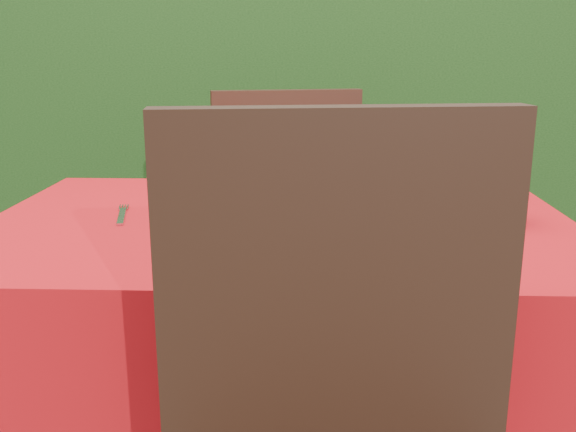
{
  "coord_description": "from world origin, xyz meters",
  "views": [
    {
      "loc": [
        0.07,
        -1.34,
        1.11
      ],
      "look_at": [
        0.02,
        -0.05,
        0.77
      ],
      "focal_mm": 40.0,
      "sensor_mm": 36.0,
      "label": 1
    }
  ],
  "objects_px": {
    "chair_far": "(281,220)",
    "pizza_plate": "(269,221)",
    "wine_glass": "(472,144)",
    "pasta_plate": "(302,181)",
    "water_glass": "(502,198)",
    "fork": "(122,216)"
  },
  "relations": [
    {
      "from": "chair_far",
      "to": "pizza_plate",
      "type": "distance_m",
      "value": 0.82
    },
    {
      "from": "wine_glass",
      "to": "pizza_plate",
      "type": "bearing_deg",
      "value": -142.7
    },
    {
      "from": "chair_far",
      "to": "wine_glass",
      "type": "height_order",
      "value": "chair_far"
    },
    {
      "from": "pizza_plate",
      "to": "pasta_plate",
      "type": "bearing_deg",
      "value": 81.91
    },
    {
      "from": "water_glass",
      "to": "wine_glass",
      "type": "relative_size",
      "value": 0.6
    },
    {
      "from": "wine_glass",
      "to": "fork",
      "type": "height_order",
      "value": "wine_glass"
    },
    {
      "from": "chair_far",
      "to": "fork",
      "type": "xyz_separation_m",
      "value": [
        -0.31,
        -0.67,
        0.18
      ]
    },
    {
      "from": "wine_glass",
      "to": "pasta_plate",
      "type": "bearing_deg",
      "value": 172.56
    },
    {
      "from": "chair_far",
      "to": "pizza_plate",
      "type": "xyz_separation_m",
      "value": [
        0.02,
        -0.79,
        0.21
      ]
    },
    {
      "from": "pasta_plate",
      "to": "fork",
      "type": "xyz_separation_m",
      "value": [
        -0.39,
        -0.29,
        -0.02
      ]
    },
    {
      "from": "fork",
      "to": "pizza_plate",
      "type": "bearing_deg",
      "value": -33.45
    },
    {
      "from": "pizza_plate",
      "to": "wine_glass",
      "type": "bearing_deg",
      "value": 37.3
    },
    {
      "from": "pizza_plate",
      "to": "wine_glass",
      "type": "distance_m",
      "value": 0.61
    },
    {
      "from": "water_glass",
      "to": "fork",
      "type": "bearing_deg",
      "value": 179.81
    },
    {
      "from": "pizza_plate",
      "to": "water_glass",
      "type": "bearing_deg",
      "value": 13.88
    },
    {
      "from": "fork",
      "to": "pasta_plate",
      "type": "bearing_deg",
      "value": 23.99
    },
    {
      "from": "water_glass",
      "to": "chair_far",
      "type": "bearing_deg",
      "value": 126.61
    },
    {
      "from": "pasta_plate",
      "to": "fork",
      "type": "relative_size",
      "value": 1.21
    },
    {
      "from": "wine_glass",
      "to": "fork",
      "type": "relative_size",
      "value": 1.0
    },
    {
      "from": "chair_far",
      "to": "pasta_plate",
      "type": "height_order",
      "value": "chair_far"
    },
    {
      "from": "chair_far",
      "to": "pasta_plate",
      "type": "bearing_deg",
      "value": 87.67
    },
    {
      "from": "pizza_plate",
      "to": "water_glass",
      "type": "relative_size",
      "value": 2.99
    }
  ]
}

